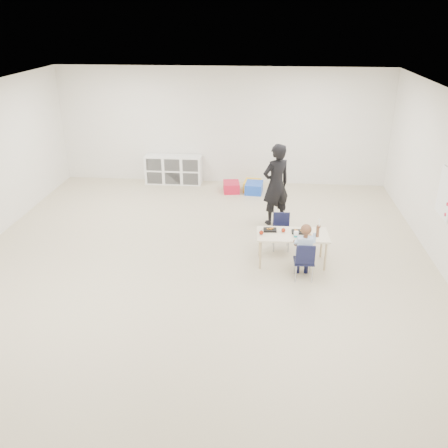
# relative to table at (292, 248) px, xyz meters

# --- Properties ---
(room) EXTENTS (9.00, 9.02, 2.80)m
(room) POSITION_rel_table_xyz_m (-1.55, -0.34, 1.12)
(room) COLOR #B9A98E
(room) RESTS_ON ground
(table) EXTENTS (1.21, 0.63, 0.55)m
(table) POSITION_rel_table_xyz_m (0.00, 0.00, 0.00)
(table) COLOR #F5E2C4
(table) RESTS_ON ground
(chair_near) EXTENTS (0.33, 0.31, 0.65)m
(chair_near) POSITION_rel_table_xyz_m (0.17, -0.51, 0.05)
(chair_near) COLOR black
(chair_near) RESTS_ON ground
(chair_far) EXTENTS (0.33, 0.31, 0.65)m
(chair_far) POSITION_rel_table_xyz_m (-0.17, 0.51, 0.05)
(chair_far) COLOR black
(chair_far) RESTS_ON ground
(child) EXTENTS (0.45, 0.45, 1.03)m
(child) POSITION_rel_table_xyz_m (0.17, -0.51, 0.24)
(child) COLOR #B1CBF0
(child) RESTS_ON chair_near
(lunch_tray_near) EXTENTS (0.23, 0.17, 0.03)m
(lunch_tray_near) POSITION_rel_table_xyz_m (0.10, 0.06, 0.28)
(lunch_tray_near) COLOR black
(lunch_tray_near) RESTS_ON table
(lunch_tray_far) EXTENTS (0.23, 0.17, 0.03)m
(lunch_tray_far) POSITION_rel_table_xyz_m (-0.38, 0.09, 0.28)
(lunch_tray_far) COLOR black
(lunch_tray_far) RESTS_ON table
(milk_carton) EXTENTS (0.07, 0.07, 0.10)m
(milk_carton) POSITION_rel_table_xyz_m (0.05, -0.12, 0.32)
(milk_carton) COLOR white
(milk_carton) RESTS_ON table
(bread_roll) EXTENTS (0.09, 0.09, 0.07)m
(bread_roll) POSITION_rel_table_xyz_m (0.26, -0.11, 0.30)
(bread_roll) COLOR #B07C48
(bread_roll) RESTS_ON table
(apple_near) EXTENTS (0.07, 0.07, 0.07)m
(apple_near) POSITION_rel_table_xyz_m (-0.15, 0.05, 0.30)
(apple_near) COLOR maroon
(apple_near) RESTS_ON table
(apple_far) EXTENTS (0.07, 0.07, 0.07)m
(apple_far) POSITION_rel_table_xyz_m (-0.52, -0.08, 0.30)
(apple_far) COLOR maroon
(apple_far) RESTS_ON table
(cubby_shelf) EXTENTS (1.40, 0.40, 0.70)m
(cubby_shelf) POSITION_rel_table_xyz_m (-2.75, 3.94, 0.07)
(cubby_shelf) COLOR white
(cubby_shelf) RESTS_ON ground
(rules_poster) EXTENTS (0.02, 0.60, 0.80)m
(rules_poster) POSITION_rel_table_xyz_m (2.43, 0.26, 0.97)
(rules_poster) COLOR white
(rules_poster) RESTS_ON room
(adult) EXTENTS (0.72, 0.66, 1.65)m
(adult) POSITION_rel_table_xyz_m (-0.27, 1.67, 0.55)
(adult) COLOR black
(adult) RESTS_ON ground
(bin_red) EXTENTS (0.43, 0.52, 0.23)m
(bin_red) POSITION_rel_table_xyz_m (-1.27, 3.43, -0.16)
(bin_red) COLOR red
(bin_red) RESTS_ON ground
(bin_yellow) EXTENTS (0.42, 0.52, 0.24)m
(bin_yellow) POSITION_rel_table_xyz_m (-0.78, 3.56, -0.16)
(bin_yellow) COLOR yellow
(bin_yellow) RESTS_ON ground
(bin_blue) EXTENTS (0.43, 0.53, 0.24)m
(bin_blue) POSITION_rel_table_xyz_m (-0.73, 3.40, -0.15)
(bin_blue) COLOR blue
(bin_blue) RESTS_ON ground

